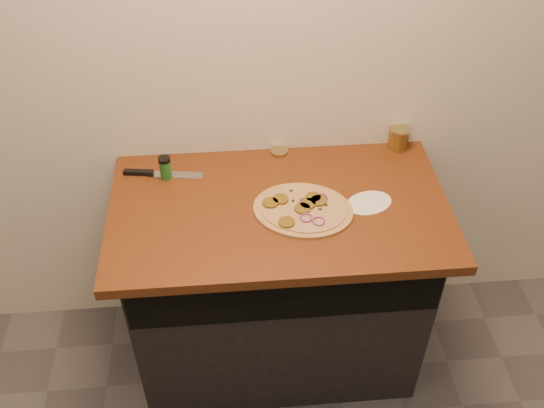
{
  "coord_description": "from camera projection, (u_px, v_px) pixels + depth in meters",
  "views": [
    {
      "loc": [
        -0.16,
        -0.16,
        2.32
      ],
      "look_at": [
        -0.03,
        1.37,
        0.95
      ],
      "focal_mm": 40.0,
      "sensor_mm": 36.0,
      "label": 1
    }
  ],
  "objects": [
    {
      "name": "cabinet",
      "position": [
        277.0,
        285.0,
        2.47
      ],
      "size": [
        1.1,
        0.6,
        0.86
      ],
      "primitive_type": "cube",
      "color": "black",
      "rests_on": "ground"
    },
    {
      "name": "countertop",
      "position": [
        279.0,
        209.0,
        2.15
      ],
      "size": [
        1.2,
        0.7,
        0.04
      ],
      "primitive_type": "cube",
      "color": "#632F13",
      "rests_on": "cabinet"
    },
    {
      "name": "spice_shaker",
      "position": [
        165.0,
        168.0,
        2.22
      ],
      "size": [
        0.05,
        0.05,
        0.09
      ],
      "color": "#1E5F24",
      "rests_on": "countertop"
    },
    {
      "name": "pizza",
      "position": [
        303.0,
        209.0,
        2.1
      ],
      "size": [
        0.42,
        0.42,
        0.02
      ],
      "color": "tan",
      "rests_on": "countertop"
    },
    {
      "name": "salsa_jar",
      "position": [
        399.0,
        138.0,
        2.36
      ],
      "size": [
        0.08,
        0.08,
        0.09
      ],
      "color": "maroon",
      "rests_on": "countertop"
    },
    {
      "name": "mason_jar_lid",
      "position": [
        279.0,
        152.0,
        2.35
      ],
      "size": [
        0.08,
        0.08,
        0.01
      ],
      "primitive_type": "cylinder",
      "rotation": [
        0.0,
        0.0,
        -0.18
      ],
      "color": "tan",
      "rests_on": "countertop"
    },
    {
      "name": "flour_spill",
      "position": [
        369.0,
        203.0,
        2.14
      ],
      "size": [
        0.22,
        0.22,
        0.0
      ],
      "primitive_type": "cylinder",
      "rotation": [
        0.0,
        0.0,
        0.34
      ],
      "color": "silver",
      "rests_on": "countertop"
    },
    {
      "name": "chefs_knife",
      "position": [
        156.0,
        174.0,
        2.26
      ],
      "size": [
        0.3,
        0.07,
        0.02
      ],
      "color": "#B7BAC1",
      "rests_on": "countertop"
    }
  ]
}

